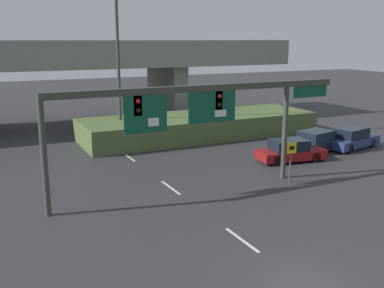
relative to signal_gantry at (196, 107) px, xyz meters
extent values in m
plane|color=#2D2D30|center=(-0.91, -9.50, -4.40)|extent=(160.00, 160.00, 0.00)
cube|color=silver|center=(-0.91, -5.84, -4.40)|extent=(0.14, 2.40, 0.01)
cube|color=silver|center=(-0.91, 1.17, -4.40)|extent=(0.14, 2.40, 0.01)
cube|color=silver|center=(-0.91, 8.18, -4.40)|extent=(0.14, 2.40, 0.01)
cube|color=silver|center=(-0.91, 15.19, -4.40)|extent=(0.14, 2.40, 0.01)
cube|color=silver|center=(-0.91, 22.19, -4.40)|extent=(0.14, 2.40, 0.01)
cylinder|color=#383D33|center=(-7.30, 0.02, -1.68)|extent=(0.28, 0.28, 5.44)
cylinder|color=#383D33|center=(5.48, 0.02, -1.68)|extent=(0.28, 0.28, 5.44)
cube|color=#383D33|center=(0.52, 0.02, 0.88)|extent=(15.63, 0.32, 0.32)
cube|color=black|center=(-3.04, 0.02, 0.24)|extent=(0.40, 0.28, 0.95)
sphere|color=red|center=(-3.04, -0.15, 0.46)|extent=(0.22, 0.22, 0.22)
sphere|color=black|center=(-3.04, -0.15, 0.03)|extent=(0.22, 0.22, 0.22)
cube|color=black|center=(1.22, 0.02, 0.24)|extent=(0.40, 0.28, 0.95)
sphere|color=red|center=(1.22, -0.15, 0.46)|extent=(0.22, 0.22, 0.22)
sphere|color=black|center=(1.22, -0.15, 0.03)|extent=(0.22, 0.22, 0.22)
cube|color=#0F4C33|center=(-2.67, -0.08, -0.17)|extent=(2.12, 0.08, 1.77)
cube|color=white|center=(-2.30, -0.13, -0.57)|extent=(0.53, 0.03, 0.39)
cube|color=#0F4C33|center=(0.85, -0.08, -0.06)|extent=(2.63, 0.08, 1.55)
cube|color=white|center=(1.31, -0.13, -0.41)|extent=(0.66, 0.03, 0.34)
cube|color=#0F4C33|center=(7.05, -0.04, 0.40)|extent=(2.26, 0.07, 0.64)
cylinder|color=#4C4C4C|center=(5.27, -0.85, -3.25)|extent=(0.08, 0.08, 2.30)
cube|color=yellow|center=(5.27, -0.90, -2.45)|extent=(0.60, 0.03, 0.60)
cube|color=black|center=(5.27, -0.91, -2.45)|extent=(0.33, 0.01, 0.21)
cylinder|color=#383D33|center=(-0.02, 12.79, 3.42)|extent=(0.24, 0.24, 15.65)
cube|color=gray|center=(-0.91, 21.47, 1.52)|extent=(39.17, 8.89, 1.43)
cube|color=gray|center=(-0.91, 17.22, 2.69)|extent=(39.17, 0.40, 0.90)
cube|color=gray|center=(7.41, 21.47, -1.80)|extent=(1.40, 7.11, 5.21)
cube|color=#4C6033|center=(6.29, 12.09, -3.55)|extent=(18.85, 6.14, 1.71)
cube|color=maroon|center=(8.15, 2.74, -3.96)|extent=(4.51, 2.38, 0.57)
cube|color=black|center=(7.98, 2.76, -3.34)|extent=(2.44, 1.90, 0.67)
cylinder|color=black|center=(9.58, 3.31, -4.08)|extent=(0.67, 0.31, 0.64)
cylinder|color=black|center=(9.35, 1.78, -4.08)|extent=(0.67, 0.31, 0.64)
cylinder|color=black|center=(6.94, 3.70, -4.08)|extent=(0.67, 0.31, 0.64)
cylinder|color=black|center=(6.72, 2.17, -4.08)|extent=(0.67, 0.31, 0.64)
cube|color=black|center=(11.38, 3.99, -3.94)|extent=(4.64, 2.79, 0.61)
cube|color=black|center=(11.21, 3.95, -3.28)|extent=(2.57, 2.13, 0.71)
cylinder|color=black|center=(12.50, 5.09, -4.08)|extent=(0.67, 0.36, 0.64)
cylinder|color=black|center=(12.87, 3.51, -4.08)|extent=(0.67, 0.36, 0.64)
cylinder|color=black|center=(9.89, 4.48, -4.08)|extent=(0.67, 0.36, 0.64)
cylinder|color=black|center=(10.26, 2.89, -4.08)|extent=(0.67, 0.36, 0.64)
cube|color=navy|center=(14.29, 3.66, -3.93)|extent=(4.78, 2.70, 0.61)
cube|color=black|center=(14.12, 3.63, -3.27)|extent=(2.63, 2.07, 0.71)
cylinder|color=black|center=(15.49, 4.73, -4.08)|extent=(0.67, 0.35, 0.64)
cylinder|color=black|center=(15.82, 3.20, -4.08)|extent=(0.67, 0.35, 0.64)
cylinder|color=black|center=(12.76, 4.13, -4.08)|extent=(0.67, 0.35, 0.64)
cylinder|color=black|center=(13.09, 2.60, -4.08)|extent=(0.67, 0.35, 0.64)
camera|label=1|loc=(-9.72, -19.54, 3.21)|focal=42.00mm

